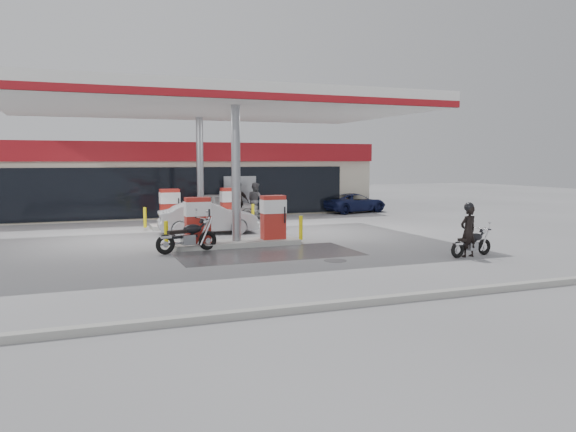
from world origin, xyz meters
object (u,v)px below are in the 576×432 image
object	(u,v)px
biker_main	(468,231)
biker_walking	(238,202)
pump_island_far	(201,212)
sedan_white	(221,206)
parked_car_right	(354,203)
pump_island_near	(236,226)
attendant	(255,200)
hatchback_silver	(208,218)
main_motorcycle	(472,244)
parked_motorcycle	(188,237)

from	to	relation	value
biker_main	biker_walking	xyz separation A→B (m)	(-3.78, 13.23, 0.11)
pump_island_far	sedan_white	world-z (taller)	pump_island_far
sedan_white	parked_car_right	xyz separation A→B (m)	(8.26, 0.80, -0.14)
pump_island_near	attendant	xyz separation A→B (m)	(3.52, 8.80, 0.24)
biker_walking	sedan_white	bearing A→B (deg)	132.31
pump_island_far	sedan_white	xyz separation A→B (m)	(1.74, 3.20, -0.01)
biker_main	sedan_white	world-z (taller)	biker_main
sedan_white	hatchback_silver	size ratio (longest dim) A/B	1.00
hatchback_silver	parked_car_right	world-z (taller)	hatchback_silver
attendant	hatchback_silver	size ratio (longest dim) A/B	0.46
hatchback_silver	pump_island_near	bearing A→B (deg)	-172.39
pump_island_far	main_motorcycle	bearing A→B (deg)	-59.44
pump_island_near	biker_walking	size ratio (longest dim) A/B	2.76
pump_island_far	hatchback_silver	bearing A→B (deg)	-94.88
hatchback_silver	parked_motorcycle	bearing A→B (deg)	163.16
biker_main	sedan_white	distance (m)	14.80
parked_motorcycle	hatchback_silver	xyz separation A→B (m)	(1.70, 4.38, 0.18)
pump_island_near	main_motorcycle	size ratio (longest dim) A/B	2.96
main_motorcycle	attendant	size ratio (longest dim) A/B	0.92
parked_motorcycle	sedan_white	size ratio (longest dim) A/B	0.53
sedan_white	parked_car_right	size ratio (longest dim) A/B	1.01
parked_motorcycle	parked_car_right	size ratio (longest dim) A/B	0.54
pump_island_near	sedan_white	xyz separation A→B (m)	(1.74, 9.20, -0.01)
pump_island_far	hatchback_silver	size ratio (longest dim) A/B	1.25
pump_island_far	sedan_white	distance (m)	3.64
pump_island_far	pump_island_near	bearing A→B (deg)	-90.00
biker_main	hatchback_silver	world-z (taller)	biker_main
main_motorcycle	parked_motorcycle	distance (m)	9.27
pump_island_far	sedan_white	size ratio (longest dim) A/B	1.26
parked_car_right	biker_walking	distance (m)	7.74
pump_island_near	main_motorcycle	distance (m)	8.06
biker_main	parked_car_right	world-z (taller)	biker_main
main_motorcycle	parked_motorcycle	bearing A→B (deg)	145.05
parked_motorcycle	attendant	world-z (taller)	attendant
sedan_white	attendant	size ratio (longest dim) A/B	2.15
main_motorcycle	parked_motorcycle	world-z (taller)	parked_motorcycle
parked_motorcycle	biker_walking	xyz separation A→B (m)	(4.35, 9.11, 0.43)
parked_motorcycle	sedan_white	distance (m)	10.63
attendant	pump_island_far	bearing A→B (deg)	106.94
attendant	parked_car_right	world-z (taller)	attendant
biker_main	attendant	world-z (taller)	attendant
attendant	parked_car_right	distance (m)	6.60
sedan_white	hatchback_silver	xyz separation A→B (m)	(-1.95, -5.60, -0.02)
biker_main	main_motorcycle	bearing A→B (deg)	-177.02
sedan_white	attendant	world-z (taller)	attendant
main_motorcycle	parked_car_right	distance (m)	15.29
parked_motorcycle	attendant	size ratio (longest dim) A/B	1.14
pump_island_far	biker_main	distance (m)	12.56
pump_island_far	parked_car_right	distance (m)	10.77
main_motorcycle	biker_walking	xyz separation A→B (m)	(-3.97, 13.19, 0.54)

